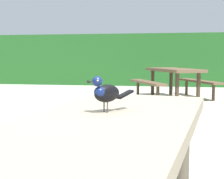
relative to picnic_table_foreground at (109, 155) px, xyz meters
The scene contains 4 objects.
hedge_wall 10.93m from the picnic_table_foreground, 90.90° to the left, with size 28.00×2.31×1.84m, color #235B23.
picnic_table_foreground is the anchor object (origin of this frame).
bird_grackle 0.31m from the picnic_table_foreground, 108.69° to the left, with size 0.21×0.23×0.18m.
picnic_table_mid_left 6.57m from the picnic_table_foreground, 86.29° to the left, with size 2.25×2.26×0.74m.
Camera 1 is at (0.44, -1.48, 1.02)m, focal length 51.61 mm.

